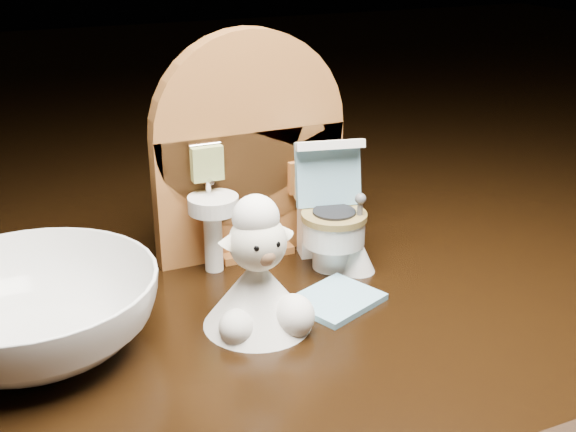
% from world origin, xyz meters
% --- Properties ---
extents(backdrop_panel, '(0.13, 0.05, 0.15)m').
position_xyz_m(backdrop_panel, '(-0.00, 0.06, 0.07)').
color(backdrop_panel, '#9F5E2A').
rests_on(backdrop_panel, ground).
extents(toy_toilet, '(0.05, 0.06, 0.08)m').
position_xyz_m(toy_toilet, '(0.04, 0.03, 0.03)').
color(toy_toilet, white).
rests_on(toy_toilet, ground).
extents(bath_mat, '(0.06, 0.06, 0.00)m').
position_xyz_m(bath_mat, '(0.02, -0.02, 0.00)').
color(bath_mat, '#79B2CB').
rests_on(bath_mat, ground).
extents(toilet_brush, '(0.02, 0.02, 0.05)m').
position_xyz_m(toilet_brush, '(0.05, 0.01, 0.01)').
color(toilet_brush, white).
rests_on(toilet_brush, ground).
extents(plush_lamb, '(0.06, 0.06, 0.08)m').
position_xyz_m(plush_lamb, '(-0.03, -0.03, 0.03)').
color(plush_lamb, white).
rests_on(plush_lamb, ground).
extents(ceramic_bowl, '(0.15, 0.15, 0.04)m').
position_xyz_m(ceramic_bowl, '(-0.15, -0.00, 0.02)').
color(ceramic_bowl, white).
rests_on(ceramic_bowl, ground).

